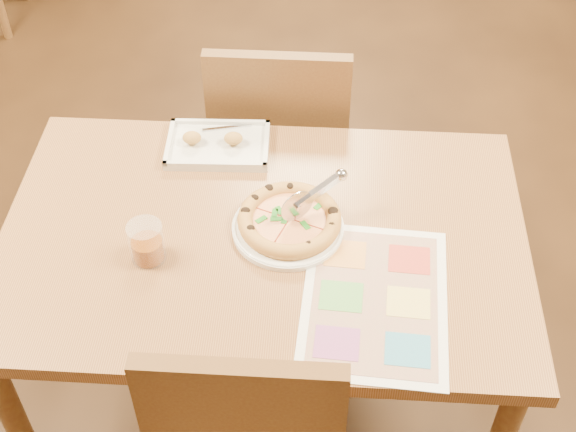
# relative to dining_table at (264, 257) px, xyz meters

# --- Properties ---
(room) EXTENTS (7.00, 7.00, 7.00)m
(room) POSITION_rel_dining_table_xyz_m (0.00, 0.00, 0.72)
(room) COLOR #331E0E
(room) RESTS_ON ground
(dining_table) EXTENTS (1.30, 0.85, 0.72)m
(dining_table) POSITION_rel_dining_table_xyz_m (0.00, 0.00, 0.00)
(dining_table) COLOR olive
(dining_table) RESTS_ON ground
(chair_far) EXTENTS (0.42, 0.42, 0.47)m
(chair_far) POSITION_rel_dining_table_xyz_m (-0.00, 0.60, -0.07)
(chair_far) COLOR brown
(chair_far) RESTS_ON ground
(plate) EXTENTS (0.36, 0.36, 0.01)m
(plate) POSITION_rel_dining_table_xyz_m (0.06, 0.02, 0.09)
(plate) COLOR white
(plate) RESTS_ON dining_table
(pizza) EXTENTS (0.26, 0.26, 0.04)m
(pizza) POSITION_rel_dining_table_xyz_m (0.06, 0.03, 0.11)
(pizza) COLOR gold
(pizza) RESTS_ON plate
(pizza_cutter) EXTENTS (0.15, 0.10, 0.10)m
(pizza_cutter) POSITION_rel_dining_table_xyz_m (0.12, 0.05, 0.18)
(pizza_cutter) COLOR silver
(pizza_cutter) RESTS_ON pizza
(appetizer_tray) EXTENTS (0.28, 0.20, 0.05)m
(appetizer_tray) POSITION_rel_dining_table_xyz_m (-0.15, 0.32, 0.10)
(appetizer_tray) COLOR silver
(appetizer_tray) RESTS_ON dining_table
(glass_tumbler) EXTENTS (0.08, 0.08, 0.11)m
(glass_tumbler) POSITION_rel_dining_table_xyz_m (-0.27, -0.09, 0.13)
(glass_tumbler) COLOR #813A09
(glass_tumbler) RESTS_ON dining_table
(menu) EXTENTS (0.35, 0.48, 0.00)m
(menu) POSITION_rel_dining_table_xyz_m (0.27, -0.19, 0.09)
(menu) COLOR white
(menu) RESTS_ON dining_table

